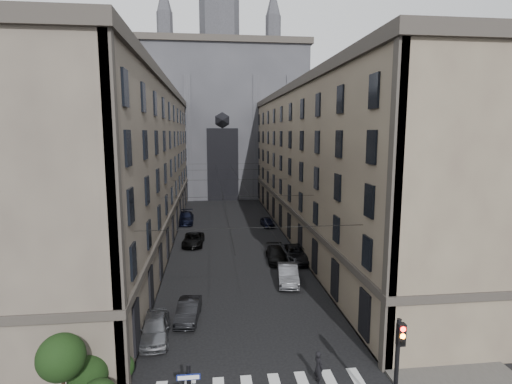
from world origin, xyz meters
name	(u,v)px	position (x,y,z in m)	size (l,w,h in m)	color
sidewalk_left	(147,239)	(-10.50, 36.00, 0.07)	(7.00, 80.00, 0.15)	#383533
sidewalk_right	(311,234)	(10.50, 36.00, 0.07)	(7.00, 80.00, 0.15)	#383533
building_left	(118,165)	(-13.44, 36.00, 9.34)	(13.60, 60.60, 18.85)	#50473D
building_right	(335,163)	(13.44, 36.00, 9.34)	(13.60, 60.60, 18.85)	brown
gothic_tower	(221,111)	(0.00, 74.96, 17.80)	(35.00, 23.00, 58.00)	#2D2D33
traffic_light_right	(398,361)	(5.60, 1.92, 3.29)	(0.34, 0.50, 5.20)	black
shrub_cluster	(84,372)	(-8.72, 5.01, 1.80)	(3.90, 4.40, 3.90)	black
tram_wires	(230,181)	(0.00, 35.63, 7.25)	(14.00, 60.00, 0.43)	black
car_left_near	(155,328)	(-6.20, 11.17, 0.78)	(1.84, 4.57, 1.56)	slate
car_left_midnear	(188,311)	(-4.20, 13.62, 0.69)	(1.47, 4.21, 1.39)	black
car_left_midfar	(193,240)	(-4.59, 32.75, 0.70)	(2.34, 5.06, 1.41)	black
car_left_far	(185,218)	(-6.20, 44.61, 0.83)	(2.32, 5.70, 1.65)	black
car_right_near	(288,274)	(4.20, 19.70, 0.81)	(1.72, 4.93, 1.62)	slate
car_right_midnear	(296,253)	(6.20, 25.75, 0.78)	(2.59, 5.63, 1.56)	black
car_right_midfar	(276,255)	(4.20, 25.83, 0.70)	(1.97, 4.84, 1.40)	black
car_right_far	(267,222)	(5.45, 41.17, 0.65)	(1.53, 3.80, 1.30)	black
pedestrian	(318,367)	(3.06, 5.55, 0.89)	(0.65, 0.43, 1.79)	black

